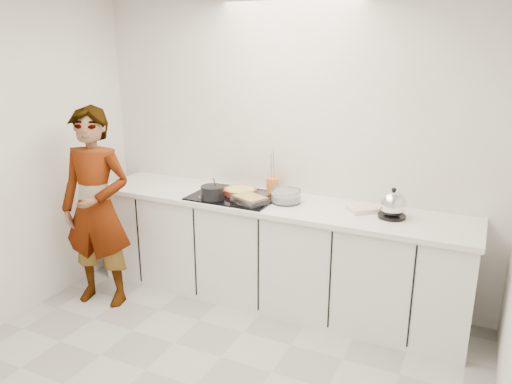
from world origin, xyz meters
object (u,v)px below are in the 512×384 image
at_px(saucepan, 213,192).
at_px(baking_dish, 250,199).
at_px(cook, 96,208).
at_px(hob, 235,196).
at_px(kettle, 393,205).
at_px(tart_dish, 240,191).
at_px(utensil_crock, 273,186).
at_px(mixing_bowl, 286,197).

xyz_separation_m(saucepan, baking_dish, (0.32, 0.04, -0.03)).
height_order(saucepan, cook, cook).
height_order(hob, saucepan, saucepan).
bearing_deg(saucepan, cook, -152.70).
height_order(hob, cook, cook).
height_order(hob, baking_dish, baking_dish).
relative_size(saucepan, kettle, 0.96).
distance_m(hob, cook, 1.16).
height_order(tart_dish, saucepan, saucepan).
bearing_deg(utensil_crock, saucepan, -134.05).
xyz_separation_m(tart_dish, utensil_crock, (0.23, 0.17, 0.03)).
xyz_separation_m(hob, utensil_crock, (0.25, 0.23, 0.06)).
bearing_deg(cook, utensil_crock, 22.75).
height_order(baking_dish, mixing_bowl, mixing_bowl).
bearing_deg(tart_dish, utensil_crock, 36.27).
xyz_separation_m(hob, kettle, (1.31, 0.05, 0.09)).
xyz_separation_m(hob, baking_dish, (0.20, -0.12, 0.04)).
relative_size(mixing_bowl, cook, 0.15).
xyz_separation_m(mixing_bowl, kettle, (0.86, 0.01, 0.05)).
bearing_deg(utensil_crock, kettle, -9.63).
height_order(kettle, cook, cook).
bearing_deg(utensil_crock, hob, -138.41).
bearing_deg(cook, baking_dish, 11.14).
relative_size(hob, saucepan, 2.90).
height_order(mixing_bowl, kettle, kettle).
relative_size(saucepan, cook, 0.15).
height_order(hob, kettle, kettle).
distance_m(mixing_bowl, kettle, 0.86).
relative_size(saucepan, utensil_crock, 1.76).
bearing_deg(mixing_bowl, saucepan, -160.51).
height_order(baking_dish, utensil_crock, utensil_crock).
bearing_deg(mixing_bowl, hob, -174.93).
height_order(saucepan, kettle, kettle).
height_order(mixing_bowl, utensil_crock, utensil_crock).
bearing_deg(cook, saucepan, 16.09).
bearing_deg(cook, hob, 20.52).
bearing_deg(tart_dish, baking_dish, -44.87).
bearing_deg(kettle, baking_dish, -171.44).
bearing_deg(hob, tart_dish, 67.25).
height_order(tart_dish, cook, cook).
bearing_deg(tart_dish, mixing_bowl, -2.15).
distance_m(tart_dish, mixing_bowl, 0.43).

